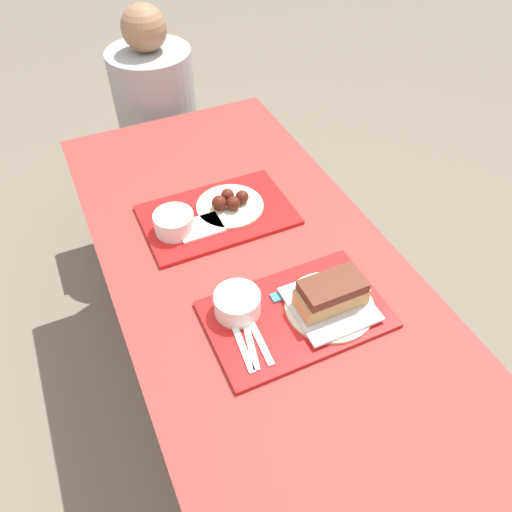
% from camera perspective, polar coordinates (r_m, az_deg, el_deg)
% --- Properties ---
extents(ground_plane, '(12.00, 12.00, 0.00)m').
position_cam_1_polar(ground_plane, '(1.98, 0.55, -17.20)').
color(ground_plane, '#706656').
extents(picnic_table, '(0.78, 1.78, 0.76)m').
position_cam_1_polar(picnic_table, '(1.42, 0.74, -4.95)').
color(picnic_table, maroon).
rests_on(picnic_table, ground_plane).
extents(picnic_bench_far, '(0.74, 0.28, 0.46)m').
position_cam_1_polar(picnic_bench_far, '(2.40, -10.84, 9.70)').
color(picnic_bench_far, maroon).
rests_on(picnic_bench_far, ground_plane).
extents(tray_near, '(0.45, 0.28, 0.01)m').
position_cam_1_polar(tray_near, '(1.26, 4.59, -6.65)').
color(tray_near, red).
rests_on(tray_near, picnic_table).
extents(tray_far, '(0.45, 0.28, 0.01)m').
position_cam_1_polar(tray_far, '(1.52, -4.42, 4.71)').
color(tray_far, red).
rests_on(tray_far, picnic_table).
extents(bowl_coleslaw_near, '(0.12, 0.12, 0.06)m').
position_cam_1_polar(bowl_coleslaw_near, '(1.23, -2.16, -5.34)').
color(bowl_coleslaw_near, white).
rests_on(bowl_coleslaw_near, tray_near).
extents(brisket_sandwich_plate, '(0.23, 0.23, 0.09)m').
position_cam_1_polar(brisket_sandwich_plate, '(1.25, 8.54, -4.78)').
color(brisket_sandwich_plate, beige).
rests_on(brisket_sandwich_plate, tray_near).
extents(plastic_fork_near, '(0.05, 0.17, 0.00)m').
position_cam_1_polar(plastic_fork_near, '(1.20, -0.76, -9.53)').
color(plastic_fork_near, white).
rests_on(plastic_fork_near, tray_near).
extents(plastic_knife_near, '(0.02, 0.17, 0.00)m').
position_cam_1_polar(plastic_knife_near, '(1.20, 0.21, -9.18)').
color(plastic_knife_near, white).
rests_on(plastic_knife_near, tray_near).
extents(plastic_spoon_near, '(0.03, 0.17, 0.00)m').
position_cam_1_polar(plastic_spoon_near, '(1.20, -1.74, -9.89)').
color(plastic_spoon_near, white).
rests_on(plastic_spoon_near, tray_near).
extents(condiment_packet, '(0.04, 0.03, 0.01)m').
position_cam_1_polar(condiment_packet, '(1.28, 2.39, -4.70)').
color(condiment_packet, teal).
rests_on(condiment_packet, tray_near).
extents(bowl_coleslaw_far, '(0.12, 0.12, 0.06)m').
position_cam_1_polar(bowl_coleslaw_far, '(1.45, -9.36, 3.89)').
color(bowl_coleslaw_far, white).
rests_on(bowl_coleslaw_far, tray_far).
extents(wings_plate_far, '(0.21, 0.21, 0.05)m').
position_cam_1_polar(wings_plate_far, '(1.52, -3.01, 6.05)').
color(wings_plate_far, beige).
rests_on(wings_plate_far, tray_far).
extents(napkin_far, '(0.13, 0.09, 0.01)m').
position_cam_1_polar(napkin_far, '(1.47, -6.40, 3.28)').
color(napkin_far, white).
rests_on(napkin_far, tray_far).
extents(person_seated_across, '(0.34, 0.34, 0.65)m').
position_cam_1_polar(person_seated_across, '(2.22, -11.43, 17.05)').
color(person_seated_across, '#9E9EA3').
rests_on(person_seated_across, picnic_bench_far).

